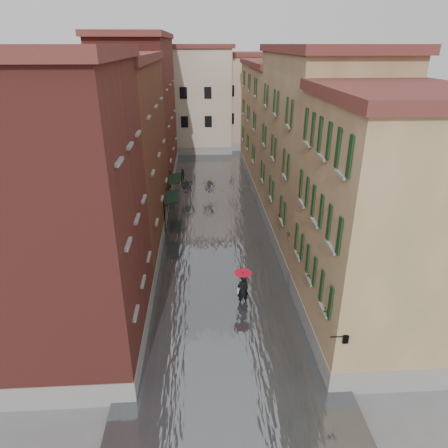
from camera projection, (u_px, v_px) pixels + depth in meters
name	position (u px, v px, depth m)	size (l,w,h in m)	color
ground	(225.00, 312.00, 22.04)	(120.00, 120.00, 0.00)	slate
floodwater	(215.00, 217.00, 33.82)	(10.00, 60.00, 0.20)	#505459
building_left_near	(65.00, 222.00, 17.15)	(6.00, 8.00, 13.00)	maroon
building_left_mid	(114.00, 160.00, 27.26)	(6.00, 14.00, 12.50)	brown
building_left_far	(141.00, 114.00, 40.59)	(6.00, 16.00, 14.00)	maroon
building_right_near	(380.00, 230.00, 18.24)	(6.00, 8.00, 11.50)	olive
building_right_mid	(316.00, 153.00, 27.93)	(6.00, 14.00, 13.00)	tan
building_right_far	(277.00, 125.00, 41.88)	(6.00, 16.00, 11.50)	olive
building_end_cream	(185.00, 101.00, 53.75)	(12.00, 9.00, 13.00)	beige
building_end_pink	(249.00, 102.00, 56.27)	(10.00, 9.00, 12.00)	tan
awning_near	(171.00, 198.00, 31.35)	(1.09, 3.14, 2.80)	black
awning_far	(174.00, 179.00, 35.56)	(1.09, 3.11, 2.80)	black
wall_lantern	(345.00, 338.00, 15.58)	(0.71, 0.22, 0.35)	black
window_planters	(301.00, 249.00, 21.26)	(0.59, 11.18, 0.84)	brown
pedestrian_main	(243.00, 285.00, 22.18)	(1.02, 1.02, 2.06)	black
pedestrian_far	(183.00, 175.00, 42.54)	(0.69, 0.54, 1.41)	black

